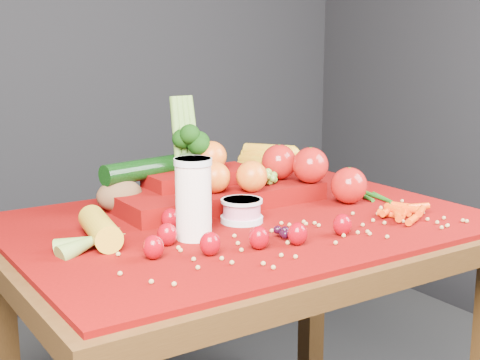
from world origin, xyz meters
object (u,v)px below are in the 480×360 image
table (245,263)px  milk_glass (193,196)px  yogurt_bowl (242,210)px  produce_mound (232,179)px

table → milk_glass: milk_glass is taller
yogurt_bowl → produce_mound: produce_mound is taller
yogurt_bowl → produce_mound: 0.18m
table → yogurt_bowl: 0.14m
milk_glass → produce_mound: (0.23, 0.21, -0.03)m
table → milk_glass: (-0.17, -0.07, 0.20)m
table → yogurt_bowl: size_ratio=11.40×
table → milk_glass: bearing=-158.7°
table → milk_glass: 0.27m
table → milk_glass: size_ratio=6.51×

